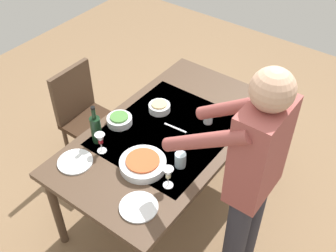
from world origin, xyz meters
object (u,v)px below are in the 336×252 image
Objects in this scene: wine_glass_left at (100,140)px; serving_bowl_pasta at (143,164)px; water_cup_near_right at (180,160)px; water_cup_near_left at (237,125)px; dinner_plate_near at (75,162)px; chair_near at (84,113)px; side_bowl_bread at (159,107)px; water_cup_far_left at (208,117)px; wine_glass_right at (168,174)px; side_bowl_salad at (119,120)px; wine_bottle at (96,129)px; person_server at (251,177)px; dinner_plate_far at (139,207)px; dining_table at (168,139)px.

wine_glass_left is 0.50× the size of serving_bowl_pasta.
wine_glass_left is at bearing -67.43° from water_cup_near_right.
water_cup_near_left is 1.12m from dinner_plate_near.
chair_near reaches higher than wine_glass_left.
wine_glass_left is 0.57m from side_bowl_bread.
water_cup_far_left is at bearing 150.54° from dinner_plate_near.
side_bowl_salad is (-0.26, -0.62, -0.07)m from wine_glass_right.
wine_bottle is 0.99× the size of serving_bowl_pasta.
dinner_plate_near is (0.18, -0.07, -0.10)m from wine_glass_left.
person_server is 10.56× the size of side_bowl_bread.
wine_glass_left is 1.47× the size of water_cup_near_right.
person_server is 1.00m from wine_glass_left.
chair_near is at bearing -102.10° from side_bowl_salad.
chair_near is 1.30m from water_cup_near_left.
side_bowl_bread is at bearing -150.32° from dinner_plate_far.
dinner_plate_near is (0.85, -0.48, -0.04)m from water_cup_far_left.
water_cup_near_right is (-0.21, 0.49, -0.05)m from wine_glass_left.
dinner_plate_far is at bearing 65.36° from wine_bottle.
water_cup_near_left reaches higher than dining_table.
water_cup_far_left reaches higher than dinner_plate_near.
water_cup_far_left is 0.63m from serving_bowl_pasta.
person_server is 5.71× the size of wine_bottle.
water_cup_near_left is (-0.68, 0.09, -0.05)m from wine_glass_right.
person_server is at bearing 110.66° from dinner_plate_near.
wine_bottle is at bearing -81.68° from person_server.
person_server is at bearing 98.32° from wine_bottle.
wine_glass_right is 0.94× the size of side_bowl_bread.
side_bowl_bread is (-0.36, -0.44, -0.02)m from water_cup_near_right.
wine_bottle is 2.93× the size of water_cup_far_left.
water_cup_near_right is 1.02× the size of water_cup_far_left.
dining_table is 0.37m from side_bowl_salad.
person_server is 9.38× the size of side_bowl_salad.
wine_glass_right reaches higher than water_cup_far_left.
dining_table is 0.81m from person_server.
wine_glass_right is 0.73m from side_bowl_bread.
water_cup_far_left is at bearing 148.45° from wine_glass_left.
wine_glass_right reaches higher than side_bowl_bread.
dining_table is at bearing 150.52° from wine_glass_left.
wine_bottle is 0.79m from water_cup_far_left.
water_cup_near_left is 0.52m from water_cup_near_right.
person_server is (0.18, 1.58, 0.43)m from chair_near.
serving_bowl_pasta is 1.30× the size of dinner_plate_far.
wine_glass_right is 0.19m from water_cup_near_right.
water_cup_near_right is at bearing 50.89° from side_bowl_bread.
serving_bowl_pasta and side_bowl_salad have the same top height.
chair_near reaches higher than dinner_plate_near.
dinner_plate_near is at bearing 2.99° from side_bowl_salad.
water_cup_near_right is at bearing 50.10° from dining_table.
water_cup_near_right is 0.57m from side_bowl_bread.
side_bowl_bread is at bearing 153.67° from side_bowl_salad.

